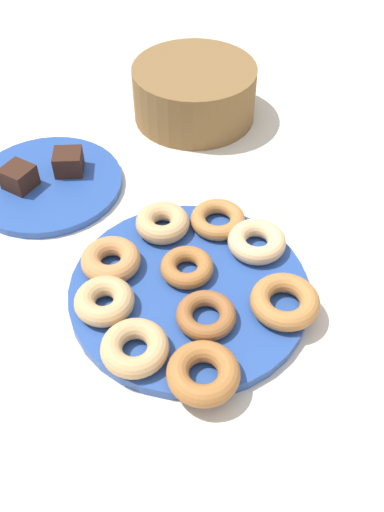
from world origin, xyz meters
TOP-DOWN VIEW (x-y plane):
  - ground_plane at (0.00, 0.00)m, footprint 2.40×2.40m
  - donut_plate at (0.00, 0.00)m, footprint 0.34×0.34m
  - donut_0 at (-0.06, 0.11)m, footprint 0.09×0.09m
  - donut_1 at (0.09, 0.09)m, footprint 0.12×0.12m
  - donut_2 at (0.03, 0.13)m, footprint 0.09×0.09m
  - donut_3 at (-0.11, -0.05)m, footprint 0.10×0.10m
  - donut_4 at (-0.01, 0.02)m, footprint 0.11×0.11m
  - donut_5 at (0.13, -0.02)m, footprint 0.10×0.10m
  - donut_6 at (0.03, -0.06)m, footprint 0.11×0.11m
  - donut_7 at (-0.05, -0.12)m, footprint 0.12×0.12m
  - donut_8 at (-0.12, 0.02)m, footprint 0.10×0.10m
  - donut_9 at (0.04, -0.14)m, footprint 0.10×0.10m
  - cake_plate at (-0.27, 0.20)m, footprint 0.25×0.25m
  - brownie_near at (-0.31, 0.18)m, footprint 0.06×0.06m
  - brownie_far at (-0.24, 0.23)m, footprint 0.05×0.05m
  - basket at (-0.05, 0.45)m, footprint 0.33×0.33m

SIDE VIEW (x-z plane):
  - ground_plane at x=0.00m, z-range 0.00..0.00m
  - cake_plate at x=-0.27m, z-range 0.00..0.01m
  - donut_plate at x=0.00m, z-range 0.00..0.02m
  - donut_6 at x=0.03m, z-range 0.02..0.04m
  - donut_2 at x=0.03m, z-range 0.02..0.04m
  - donut_4 at x=-0.01m, z-range 0.02..0.04m
  - donut_5 at x=0.13m, z-range 0.02..0.04m
  - donut_1 at x=0.09m, z-range 0.02..0.04m
  - donut_9 at x=0.04m, z-range 0.02..0.04m
  - donut_7 at x=-0.05m, z-range 0.02..0.04m
  - donut_3 at x=-0.11m, z-range 0.02..0.05m
  - donut_8 at x=-0.12m, z-range 0.02..0.05m
  - donut_0 at x=-0.06m, z-range 0.02..0.05m
  - brownie_near at x=-0.31m, z-range 0.01..0.05m
  - brownie_far at x=-0.24m, z-range 0.01..0.05m
  - basket at x=-0.05m, z-range 0.00..0.10m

